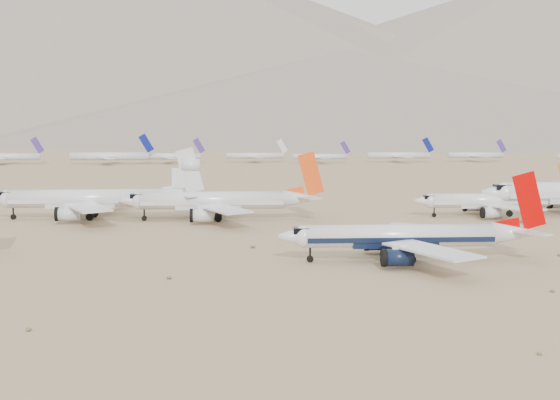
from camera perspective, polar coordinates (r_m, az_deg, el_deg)
The scene contains 8 objects.
ground at distance 139.65m, azimuth 10.78°, elevation -4.28°, with size 7000.00×7000.00×0.00m, color #8C7652.
main_airliner at distance 136.51m, azimuth 9.56°, elevation -2.66°, with size 44.25×43.22×15.61m.
row2_gold_tail at distance 206.98m, azimuth 15.48°, elevation -0.08°, with size 40.39×39.50×14.38m.
row2_orange_tail at distance 192.47m, azimuth -4.36°, elevation -0.08°, with size 47.68×46.65×17.01m.
row2_white_trijet at distance 199.83m, azimuth -13.23°, elevation 0.12°, with size 50.80×49.65×18.00m.
distant_storage_row at distance 475.32m, azimuth -0.71°, elevation 3.24°, with size 562.53×59.06×15.88m.
mountain_range at distance 1792.09m, azimuth -0.27°, elevation 10.89°, with size 7354.00×3024.00×470.00m.
desert_scrub at distance 111.89m, azimuth 0.37°, elevation -6.48°, with size 219.83×121.67×0.63m.
Camera 1 is at (-34.56, -133.23, 23.61)m, focal length 50.00 mm.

